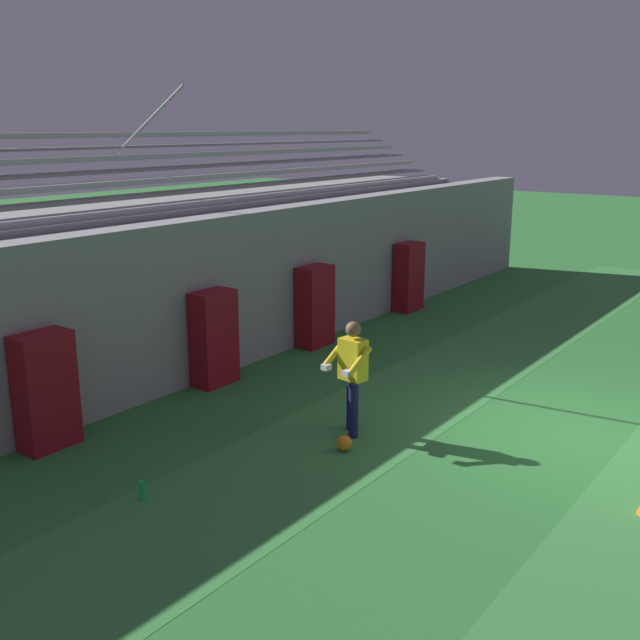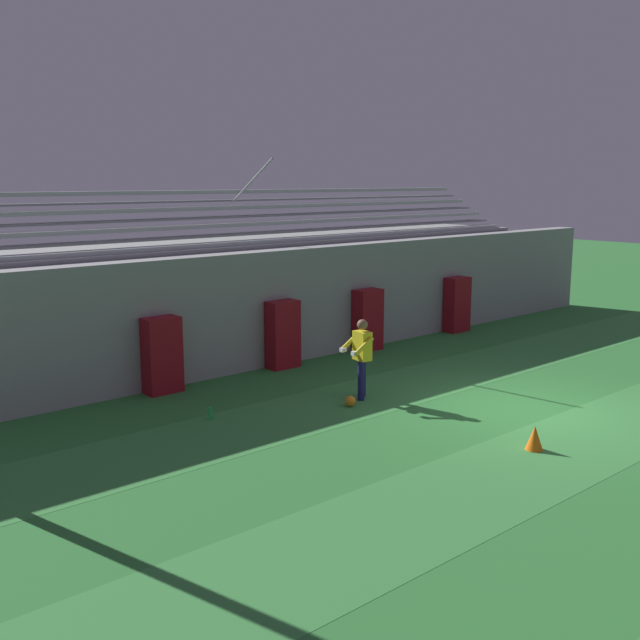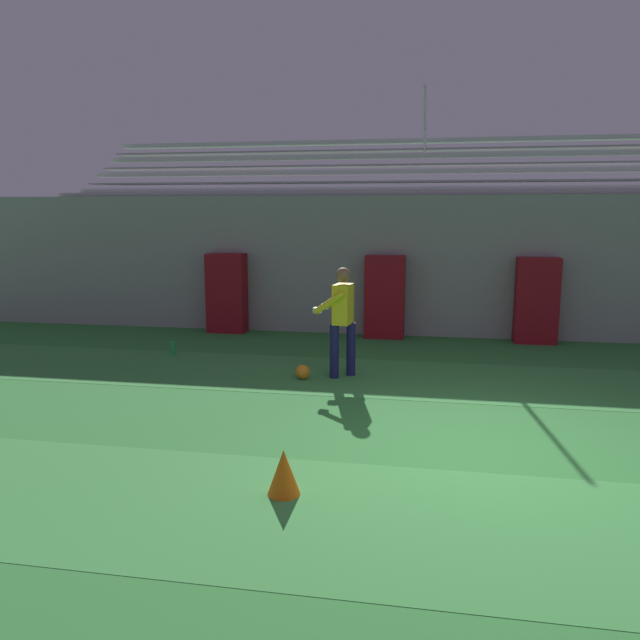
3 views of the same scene
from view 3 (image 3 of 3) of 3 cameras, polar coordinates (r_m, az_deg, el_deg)
name	(u,v)px [view 3 (image 3 of 3)]	position (r m, az deg, el deg)	size (l,w,h in m)	color
ground_plane	(478,455)	(6.81, 14.28, -11.90)	(80.00, 80.00, 0.00)	#2D7533
turf_stripe_mid	(492,530)	(5.40, 15.45, -17.99)	(28.00, 2.22, 0.01)	#38843D
turf_stripe_far	(465,381)	(9.55, 13.11, -5.47)	(28.00, 2.22, 0.01)	#38843D
back_wall	(459,266)	(12.87, 12.60, 4.82)	(24.00, 0.60, 2.80)	gray
padding_pillar_gate_left	(385,297)	(12.41, 5.94, 2.12)	(0.78, 0.44, 1.63)	maroon
padding_pillar_gate_right	(536,301)	(12.53, 19.18, 1.69)	(0.78, 0.44, 1.63)	maroon
padding_pillar_far_left	(227,293)	(13.06, -8.52, 2.45)	(0.78, 0.44, 1.63)	maroon
bleacher_stand	(456,255)	(14.85, 12.32, 5.87)	(18.00, 3.35, 5.03)	gray
goalkeeper	(342,315)	(9.38, 2.01, 0.47)	(0.62, 0.63, 1.67)	#19194C
soccer_ball	(303,372)	(9.40, -1.60, -4.77)	(0.22, 0.22, 0.22)	orange
traffic_cone	(284,472)	(5.71, -3.34, -13.72)	(0.30, 0.30, 0.42)	orange
water_bottle	(173,348)	(11.24, -13.29, -2.53)	(0.07, 0.07, 0.24)	green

